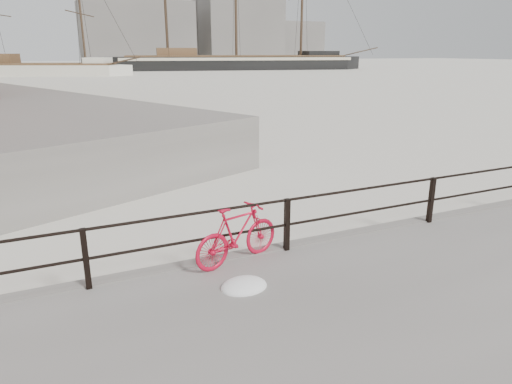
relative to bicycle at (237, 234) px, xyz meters
name	(u,v)px	position (x,y,z in m)	size (l,w,h in m)	color
ground	(422,234)	(4.52, 0.25, -0.88)	(400.00, 400.00, 0.00)	white
guardrail	(431,200)	(4.52, 0.10, -0.03)	(28.00, 0.10, 1.00)	black
bicycle	(237,234)	(0.00, 0.00, 0.00)	(1.74, 0.26, 1.05)	red
barque_black	(237,70)	(36.08, 88.98, -0.88)	(64.28, 21.04, 36.07)	black
schooner_mid	(44,75)	(-2.58, 79.65, -0.88)	(31.71, 13.41, 22.56)	silver
industrial_west	(137,33)	(24.52, 140.25, 8.12)	(32.00, 18.00, 18.00)	gray
industrial_mid	(238,26)	(59.52, 145.25, 11.12)	(26.00, 20.00, 24.00)	gray
industrial_east	(290,42)	(82.52, 150.25, 6.12)	(20.00, 16.00, 14.00)	gray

